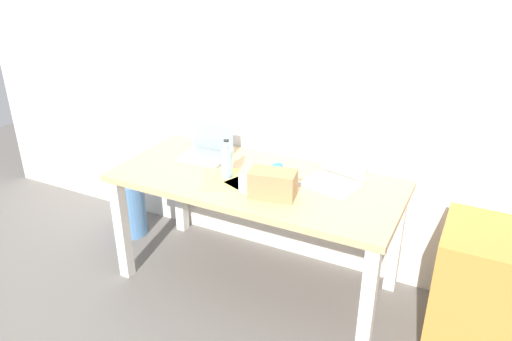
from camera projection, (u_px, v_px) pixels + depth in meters
name	position (u px, v px, depth m)	size (l,w,h in m)	color
ground_plane	(256.00, 280.00, 3.17)	(8.00, 8.00, 0.00)	slate
back_wall	(288.00, 67.00, 2.97)	(5.20, 0.08, 2.60)	silver
desk	(256.00, 193.00, 2.90)	(1.69, 0.76, 0.74)	tan
laptop_left	(207.00, 151.00, 3.12)	(0.31, 0.27, 0.20)	gray
laptop_right	(335.00, 177.00, 2.77)	(0.34, 0.31, 0.21)	silver
beer_bottle	(227.00, 162.00, 2.83)	(0.07, 0.07, 0.24)	#99B7C1
computer_mouse	(276.00, 166.00, 2.97)	(0.06, 0.10, 0.03)	#338CC6
cardboard_box	(273.00, 184.00, 2.62)	(0.25, 0.14, 0.15)	tan
paper_yellow_folder	(220.00, 179.00, 2.84)	(0.21, 0.30, 0.00)	#F4E06B
paper_sheet_center	(255.00, 181.00, 2.82)	(0.21, 0.30, 0.00)	white
water_cooler_jug	(129.00, 207.00, 3.61)	(0.24, 0.24, 0.47)	#598CC6
filing_cabinet	(475.00, 291.00, 2.52)	(0.40, 0.48, 0.71)	#C68938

